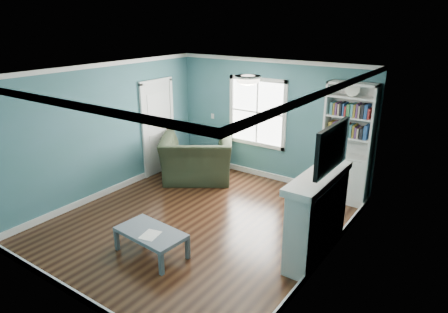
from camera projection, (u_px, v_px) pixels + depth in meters
The scene contains 13 objects.
floor at pixel (198, 222), 7.01m from camera, with size 5.00×5.00×0.00m, color black.
room_walls at pixel (196, 135), 6.49m from camera, with size 5.00×5.00×5.00m.
trim at pixel (197, 155), 6.60m from camera, with size 4.50×5.00×2.60m.
window at pixel (257, 112), 8.62m from camera, with size 1.40×0.06×1.50m.
bookshelf at pixel (346, 156), 7.53m from camera, with size 0.90×0.35×2.31m.
fireplace at pixel (318, 217), 5.84m from camera, with size 0.44×1.58×1.30m.
tv at pixel (332, 148), 5.41m from camera, with size 0.06×1.10×0.65m, color black.
door at pixel (158, 127), 8.93m from camera, with size 0.12×0.98×2.17m.
ceiling_fixture at pixel (248, 79), 5.76m from camera, with size 0.38×0.38×0.15m.
light_switch at pixel (213, 116), 9.34m from camera, with size 0.08×0.01×0.12m, color white.
recliner at pixel (197, 151), 8.61m from camera, with size 1.50×0.97×1.31m, color #242D1C.
coffee_table at pixel (151, 234), 5.95m from camera, with size 1.10×0.66×0.39m.
paper_sheet at pixel (150, 235), 5.83m from camera, with size 0.23×0.30×0.00m, color white.
Camera 1 is at (3.92, -4.87, 3.40)m, focal length 32.00 mm.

